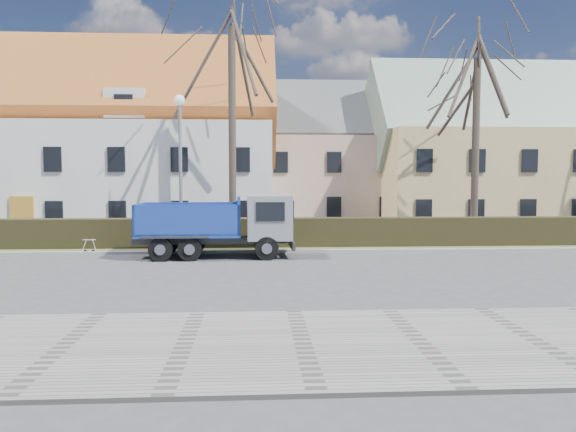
{
  "coord_description": "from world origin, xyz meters",
  "views": [
    {
      "loc": [
        -0.88,
        -18.84,
        3.2
      ],
      "look_at": [
        0.43,
        3.94,
        1.6
      ],
      "focal_mm": 35.0,
      "sensor_mm": 36.0,
      "label": 1
    }
  ],
  "objects": [
    {
      "name": "streetlight",
      "position": [
        -4.3,
        7.0,
        3.49
      ],
      "size": [
        0.55,
        0.55,
        6.98
      ],
      "primitive_type": null,
      "color": "gray",
      "rests_on": "ground"
    },
    {
      "name": "grass_strip",
      "position": [
        0.0,
        6.2,
        0.05
      ],
      "size": [
        80.0,
        3.0,
        0.1
      ],
      "primitive_type": "cube",
      "color": "#49522E",
      "rests_on": "ground"
    },
    {
      "name": "cart_frame",
      "position": [
        -8.0,
        4.68,
        0.35
      ],
      "size": [
        0.77,
        0.46,
        0.69
      ],
      "primitive_type": null,
      "rotation": [
        0.0,
        0.0,
        -0.04
      ],
      "color": "silver",
      "rests_on": "ground"
    },
    {
      "name": "dump_truck",
      "position": [
        -2.68,
        3.46,
        1.28
      ],
      "size": [
        6.45,
        2.53,
        2.56
      ],
      "primitive_type": null,
      "rotation": [
        0.0,
        0.0,
        0.02
      ],
      "color": "navy",
      "rests_on": "ground"
    },
    {
      "name": "parked_car_a",
      "position": [
        -4.25,
        10.72,
        0.71
      ],
      "size": [
        4.36,
        2.2,
        1.43
      ],
      "primitive_type": "imported",
      "rotation": [
        0.0,
        0.0,
        1.44
      ],
      "color": "black",
      "rests_on": "ground"
    },
    {
      "name": "building_white",
      "position": [
        -13.0,
        16.0,
        4.75
      ],
      "size": [
        26.8,
        10.8,
        9.5
      ],
      "primitive_type": null,
      "color": "silver",
      "rests_on": "ground"
    },
    {
      "name": "ground",
      "position": [
        0.0,
        0.0,
        0.0
      ],
      "size": [
        120.0,
        120.0,
        0.0
      ],
      "primitive_type": "plane",
      "color": "#3B3B3D"
    },
    {
      "name": "tree_1",
      "position": [
        -2.0,
        8.5,
        6.33
      ],
      "size": [
        9.2,
        9.2,
        12.65
      ],
      "primitive_type": null,
      "color": "#362E26",
      "rests_on": "ground"
    },
    {
      "name": "tree_2",
      "position": [
        10.0,
        8.5,
        5.5
      ],
      "size": [
        8.0,
        8.0,
        11.0
      ],
      "primitive_type": null,
      "color": "#362E26",
      "rests_on": "ground"
    },
    {
      "name": "sidewalk_near",
      "position": [
        0.0,
        -8.5,
        0.04
      ],
      "size": [
        80.0,
        5.0,
        0.08
      ],
      "primitive_type": "cube",
      "color": "gray",
      "rests_on": "ground"
    },
    {
      "name": "hedge",
      "position": [
        0.0,
        6.0,
        0.65
      ],
      "size": [
        60.0,
        0.9,
        1.3
      ],
      "primitive_type": "cube",
      "color": "black",
      "rests_on": "ground"
    },
    {
      "name": "curb_far",
      "position": [
        0.0,
        4.6,
        0.06
      ],
      "size": [
        80.0,
        0.3,
        0.12
      ],
      "primitive_type": "cube",
      "color": "gray",
      "rests_on": "ground"
    },
    {
      "name": "building_yellow",
      "position": [
        16.0,
        17.0,
        4.25
      ],
      "size": [
        18.8,
        10.8,
        8.5
      ],
      "primitive_type": null,
      "color": "tan",
      "rests_on": "ground"
    },
    {
      "name": "building_pink",
      "position": [
        4.0,
        20.0,
        4.0
      ],
      "size": [
        10.8,
        8.8,
        8.0
      ],
      "primitive_type": null,
      "color": "#C7A38C",
      "rests_on": "ground"
    }
  ]
}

